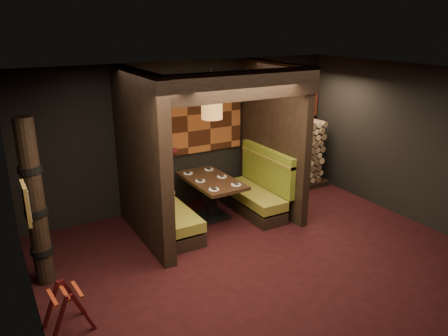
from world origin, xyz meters
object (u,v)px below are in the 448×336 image
at_px(booth_bench_left, 166,212).
at_px(booth_bench_right, 257,192).
at_px(pendant_lamp, 212,106).
at_px(totem_column, 35,205).
at_px(dining_table, 211,191).
at_px(luggage_rack, 67,307).
at_px(firewood_stack, 291,156).

relative_size(booth_bench_left, booth_bench_right, 1.00).
xyz_separation_m(booth_bench_left, booth_bench_right, (1.89, 0.00, 0.00)).
bearing_deg(pendant_lamp, totem_column, -167.31).
bearing_deg(pendant_lamp, dining_table, 90.00).
xyz_separation_m(dining_table, pendant_lamp, (0.00, -0.05, 1.61)).
distance_m(dining_table, luggage_rack, 3.60).
relative_size(pendant_lamp, firewood_stack, 0.54).
bearing_deg(firewood_stack, totem_column, -166.81).
xyz_separation_m(dining_table, luggage_rack, (-3.01, -1.96, -0.23)).
height_order(booth_bench_left, booth_bench_right, same).
distance_m(booth_bench_left, dining_table, 1.03).
bearing_deg(dining_table, firewood_stack, 12.66).
height_order(pendant_lamp, firewood_stack, pendant_lamp).
bearing_deg(pendant_lamp, luggage_rack, -147.54).
bearing_deg(dining_table, pendant_lamp, -90.00).
bearing_deg(dining_table, luggage_rack, -146.86).
relative_size(booth_bench_left, pendant_lamp, 1.71).
distance_m(dining_table, pendant_lamp, 1.61).
xyz_separation_m(luggage_rack, firewood_stack, (5.25, 2.47, 0.44)).
height_order(luggage_rack, totem_column, totem_column).
bearing_deg(booth_bench_right, firewood_stack, 27.35).
height_order(booth_bench_left, pendant_lamp, pendant_lamp).
relative_size(pendant_lamp, luggage_rack, 1.52).
bearing_deg(luggage_rack, totem_column, 93.76).
distance_m(pendant_lamp, firewood_stack, 2.70).
bearing_deg(booth_bench_left, pendant_lamp, 8.26).
bearing_deg(booth_bench_right, totem_column, -172.14).
bearing_deg(booth_bench_right, luggage_rack, -155.62).
xyz_separation_m(booth_bench_left, dining_table, (1.00, 0.20, 0.13)).
distance_m(booth_bench_right, firewood_stack, 1.56).
xyz_separation_m(pendant_lamp, firewood_stack, (2.25, 0.55, -1.39)).
xyz_separation_m(dining_table, totem_column, (-3.09, -0.75, 0.65)).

